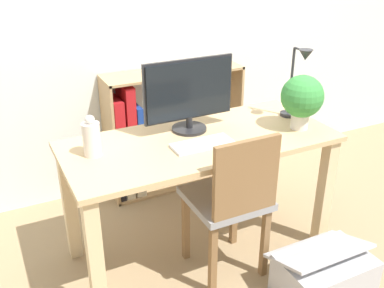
# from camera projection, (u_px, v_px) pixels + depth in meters

# --- Properties ---
(ground_plane) EXTENTS (10.00, 10.00, 0.00)m
(ground_plane) POSITION_uv_depth(u_px,v_px,m) (199.00, 248.00, 2.75)
(ground_plane) COLOR #997F5B
(wall_back) EXTENTS (8.00, 0.05, 2.60)m
(wall_back) POSITION_uv_depth(u_px,v_px,m) (134.00, 7.00, 2.98)
(wall_back) COLOR silver
(wall_back) RESTS_ON ground_plane
(desk) EXTENTS (1.49, 0.66, 0.74)m
(desk) POSITION_uv_depth(u_px,v_px,m) (200.00, 160.00, 2.49)
(desk) COLOR tan
(desk) RESTS_ON ground_plane
(monitor) EXTENTS (0.53, 0.20, 0.41)m
(monitor) POSITION_uv_depth(u_px,v_px,m) (189.00, 93.00, 2.46)
(monitor) COLOR #232326
(monitor) RESTS_ON desk
(keyboard) EXTENTS (0.33, 0.14, 0.02)m
(keyboard) POSITION_uv_depth(u_px,v_px,m) (202.00, 144.00, 2.36)
(keyboard) COLOR silver
(keyboard) RESTS_ON desk
(vase) EXTENTS (0.09, 0.09, 0.22)m
(vase) POSITION_uv_depth(u_px,v_px,m) (92.00, 138.00, 2.22)
(vase) COLOR silver
(vase) RESTS_ON desk
(desk_lamp) EXTENTS (0.10, 0.19, 0.43)m
(desk_lamp) POSITION_uv_depth(u_px,v_px,m) (298.00, 77.00, 2.59)
(desk_lamp) COLOR #2D2D33
(desk_lamp) RESTS_ON desk
(potted_plant) EXTENTS (0.24, 0.24, 0.31)m
(potted_plant) POSITION_uv_depth(u_px,v_px,m) (302.00, 98.00, 2.49)
(potted_plant) COLOR silver
(potted_plant) RESTS_ON desk
(chair) EXTENTS (0.40, 0.40, 0.88)m
(chair) POSITION_uv_depth(u_px,v_px,m) (232.00, 199.00, 2.35)
(chair) COLOR gray
(chair) RESTS_ON ground_plane
(bookshelf) EXTENTS (1.00, 0.28, 0.89)m
(bookshelf) POSITION_uv_depth(u_px,v_px,m) (150.00, 137.00, 3.22)
(bookshelf) COLOR tan
(bookshelf) RESTS_ON ground_plane
(storage_box) EXTENTS (0.48, 0.38, 0.31)m
(storage_box) POSITION_uv_depth(u_px,v_px,m) (324.00, 275.00, 2.35)
(storage_box) COLOR #B2B2B7
(storage_box) RESTS_ON ground_plane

